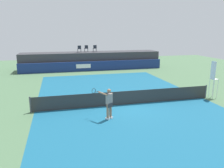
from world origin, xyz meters
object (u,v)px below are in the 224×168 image
object	(u,v)px
umpire_chair	(214,77)
tennis_ball	(122,93)
net_post_far	(206,91)
spectator_chair_far_left	(79,49)
tennis_player	(109,103)
spectator_chair_left	(86,48)
spectator_chair_center	(95,48)
net_post_near	(30,105)

from	to	relation	value
umpire_chair	tennis_ball	size ratio (longest dim) A/B	40.59
umpire_chair	net_post_far	xyz separation A→B (m)	(-0.52, 0.02, -1.09)
spectator_chair_far_left	net_post_far	xyz separation A→B (m)	(7.78, -14.99, -2.19)
tennis_player	spectator_chair_left	bearing A→B (deg)	86.31
spectator_chair_far_left	net_post_far	world-z (taller)	spectator_chair_far_left
tennis_player	tennis_ball	xyz separation A→B (m)	(2.21, 4.77, -0.92)
spectator_chair_center	tennis_player	world-z (taller)	spectator_chair_center
spectator_chair_far_left	spectator_chair_center	xyz separation A→B (m)	(2.07, 0.37, 0.00)
net_post_near	tennis_ball	distance (m)	7.16
spectator_chair_left	tennis_ball	world-z (taller)	spectator_chair_left
spectator_chair_left	net_post_far	world-z (taller)	spectator_chair_left
spectator_chair_far_left	spectator_chair_center	size ratio (longest dim) A/B	1.00
tennis_player	umpire_chair	bearing A→B (deg)	14.16
net_post_near	tennis_ball	xyz separation A→B (m)	(6.65, 2.61, -0.46)
spectator_chair_center	net_post_near	world-z (taller)	spectator_chair_center
net_post_far	spectator_chair_center	bearing A→B (deg)	110.38
net_post_near	spectator_chair_far_left	bearing A→B (deg)	72.88
spectator_chair_far_left	net_post_near	bearing A→B (deg)	-107.12
spectator_chair_left	tennis_player	distance (m)	17.73
net_post_near	umpire_chair	bearing A→B (deg)	-0.09
spectator_chair_far_left	spectator_chair_left	size ratio (longest dim) A/B	1.00
umpire_chair	net_post_far	size ratio (longest dim) A/B	2.76
spectator_chair_left	spectator_chair_far_left	bearing A→B (deg)	-154.61
net_post_near	net_post_far	bearing A→B (deg)	0.00
tennis_ball	spectator_chair_left	bearing A→B (deg)	94.79
spectator_chair_far_left	net_post_far	bearing A→B (deg)	-62.57
spectator_chair_far_left	tennis_player	xyz separation A→B (m)	(-0.18, -17.15, -1.73)
spectator_chair_center	net_post_near	xyz separation A→B (m)	(-6.69, -15.36, -2.19)
spectator_chair_left	spectator_chair_center	world-z (taller)	same
spectator_chair_left	tennis_ball	bearing A→B (deg)	-85.21
spectator_chair_center	umpire_chair	world-z (taller)	spectator_chair_center
umpire_chair	tennis_ball	xyz separation A→B (m)	(-6.27, 2.63, -1.55)
spectator_chair_left	tennis_player	world-z (taller)	spectator_chair_left
umpire_chair	spectator_chair_far_left	bearing A→B (deg)	118.94
umpire_chair	tennis_ball	bearing A→B (deg)	157.25
spectator_chair_center	tennis_player	size ratio (longest dim) A/B	0.50
spectator_chair_center	spectator_chair_left	bearing A→B (deg)	175.71
spectator_chair_left	umpire_chair	distance (m)	17.16
net_post_far	tennis_ball	size ratio (longest dim) A/B	14.71
spectator_chair_far_left	tennis_player	bearing A→B (deg)	-90.60
spectator_chair_far_left	net_post_near	xyz separation A→B (m)	(-4.62, -14.99, -2.19)
spectator_chair_left	spectator_chair_center	bearing A→B (deg)	-4.29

